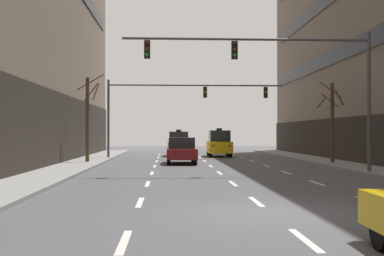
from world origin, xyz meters
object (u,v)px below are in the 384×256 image
Objects in this scene: taxi_driving_3 at (179,144)px; street_tree_0 at (332,120)px; street_tree_1 at (88,117)px; car_driving_0 at (181,151)px; taxi_driving_2 at (219,144)px; traffic_signal_1 at (175,99)px; traffic_signal_0 at (282,68)px.

taxi_driving_3 is 14.94m from street_tree_0.
street_tree_1 reaches higher than taxi_driving_3.
street_tree_0 is at bearing -51.16° from taxi_driving_3.
car_driving_0 is 6.36m from street_tree_1.
taxi_driving_2 is 0.34× the size of traffic_signal_1.
street_tree_0 is at bearing -8.57° from car_driving_0.
traffic_signal_1 is (-0.30, 5.76, 3.71)m from car_driving_0.
taxi_driving_3 reaches higher than car_driving_0.
street_tree_0 reaches higher than taxi_driving_3.
street_tree_1 is at bearing 178.73° from car_driving_0.
car_driving_0 is 9.65m from street_tree_0.
car_driving_0 is at bearing -110.37° from taxi_driving_2.
traffic_signal_0 is (4.56, -8.43, 4.23)m from car_driving_0.
street_tree_1 is at bearing 174.26° from street_tree_0.
car_driving_0 is 10.15m from taxi_driving_3.
taxi_driving_3 is (0.04, 10.15, 0.21)m from car_driving_0.
traffic_signal_1 reaches higher than car_driving_0.
street_tree_0 is at bearing -36.64° from traffic_signal_1.
traffic_signal_1 is at bearing 93.00° from car_driving_0.
traffic_signal_0 is (4.52, -18.57, 4.02)m from taxi_driving_3.
car_driving_0 is 10.47m from traffic_signal_0.
traffic_signal_1 reaches higher than taxi_driving_2.
taxi_driving_2 is 1.05× the size of taxi_driving_3.
street_tree_1 is (-10.54, 8.56, -2.07)m from traffic_signal_0.
traffic_signal_0 is 2.36× the size of street_tree_0.
street_tree_0 is at bearing 55.70° from traffic_signal_0.
street_tree_0 is (4.79, 7.02, -2.28)m from traffic_signal_0.
taxi_driving_3 is 0.32× the size of traffic_signal_1.
car_driving_0 is at bearing 118.40° from traffic_signal_0.
traffic_signal_0 reaches higher than car_driving_0.
traffic_signal_0 is 2.07× the size of street_tree_1.
traffic_signal_1 reaches higher than street_tree_0.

